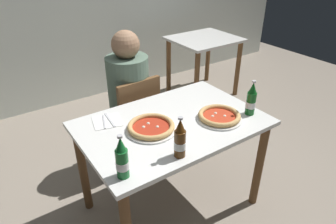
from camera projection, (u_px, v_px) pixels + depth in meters
The scene contains 11 objects.
ground_plane at pixel (172, 203), 2.34m from camera, with size 8.00×8.00×0.00m, color gray.
dining_table_main at pixel (172, 136), 2.03m from camera, with size 1.20×0.80×0.75m.
chair_behind_table at pixel (134, 117), 2.56m from camera, with size 0.42×0.42×0.85m.
diner_seated at pixel (130, 104), 2.54m from camera, with size 0.34×0.34×1.21m.
dining_table_background at pixel (204, 50), 3.77m from camera, with size 0.80×0.70×0.75m.
pizza_margherita_near at pixel (151, 127), 1.87m from camera, with size 0.32×0.32×0.04m.
pizza_marinara_far at pixel (219, 116), 1.99m from camera, with size 0.30×0.30×0.04m.
beer_bottle_left at pixel (180, 140), 1.61m from camera, with size 0.07×0.07×0.25m.
beer_bottle_center at pixel (251, 100), 2.01m from camera, with size 0.07×0.07×0.25m.
beer_bottle_right at pixel (122, 160), 1.46m from camera, with size 0.07×0.07×0.25m.
napkin_with_cutlery at pixel (107, 121), 1.97m from camera, with size 0.22×0.22×0.01m.
Camera 1 is at (-0.97, -1.37, 1.78)m, focal length 32.05 mm.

